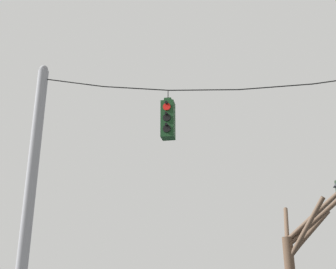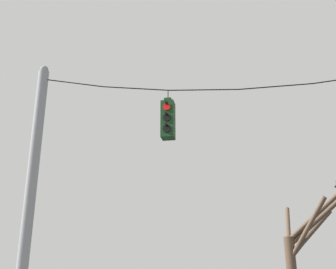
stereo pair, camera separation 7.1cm
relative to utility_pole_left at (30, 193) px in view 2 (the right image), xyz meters
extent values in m
cylinder|color=gray|center=(0.00, 0.00, -0.08)|extent=(0.30, 0.30, 7.33)
sphere|color=gray|center=(0.00, 0.00, 3.65)|extent=(0.24, 0.24, 0.24)
cylinder|color=black|center=(0.92, 0.00, 3.14)|extent=(1.86, 0.03, 0.44)
cylinder|color=black|center=(2.77, 0.00, 2.80)|extent=(1.85, 0.03, 0.30)
cylinder|color=black|center=(4.62, 0.00, 2.59)|extent=(1.85, 0.03, 0.17)
cylinder|color=black|center=(6.47, 0.00, 2.52)|extent=(1.85, 0.03, 0.03)
cube|color=#143819|center=(3.67, 0.00, 1.80)|extent=(0.34, 0.34, 1.02)
cube|color=#143819|center=(3.67, 0.00, 2.36)|extent=(0.19, 0.19, 0.10)
cylinder|color=black|center=(3.67, 0.00, 2.54)|extent=(0.02, 0.02, 0.26)
cylinder|color=red|center=(3.67, -0.18, 2.10)|extent=(0.20, 0.03, 0.20)
cylinder|color=black|center=(3.67, -0.23, 2.19)|extent=(0.07, 0.12, 0.07)
cylinder|color=black|center=(3.67, -0.18, 1.80)|extent=(0.20, 0.03, 0.20)
cylinder|color=black|center=(3.67, -0.23, 1.89)|extent=(0.07, 0.12, 0.07)
cylinder|color=black|center=(3.67, -0.18, 1.50)|extent=(0.20, 0.03, 0.20)
cylinder|color=black|center=(3.67, -0.23, 1.59)|extent=(0.07, 0.12, 0.07)
cylinder|color=red|center=(3.67, 0.18, 2.10)|extent=(0.20, 0.03, 0.20)
cylinder|color=black|center=(3.67, 0.23, 2.19)|extent=(0.07, 0.12, 0.07)
cylinder|color=black|center=(3.67, 0.18, 1.80)|extent=(0.20, 0.03, 0.20)
cylinder|color=black|center=(3.67, 0.23, 1.89)|extent=(0.07, 0.12, 0.07)
cylinder|color=black|center=(3.67, 0.18, 1.50)|extent=(0.20, 0.03, 0.20)
cylinder|color=black|center=(3.67, 0.23, 1.59)|extent=(0.07, 0.12, 0.07)
cylinder|color=brown|center=(8.22, 9.28, -0.19)|extent=(2.11, 0.74, 2.10)
cylinder|color=brown|center=(7.91, 9.23, -0.49)|extent=(1.50, 0.64, 1.58)
cylinder|color=brown|center=(8.50, 8.57, 0.57)|extent=(2.66, 1.15, 2.23)
cylinder|color=brown|center=(8.00, 8.44, -0.08)|extent=(1.72, 1.42, 2.51)
cylinder|color=brown|center=(7.39, 10.12, 0.36)|extent=(0.47, 2.33, 1.86)
cylinder|color=brown|center=(8.53, 8.95, 0.34)|extent=(2.67, 0.36, 2.24)
camera|label=1|loc=(5.47, -10.08, -2.25)|focal=45.00mm
camera|label=2|loc=(5.54, -10.07, -2.25)|focal=45.00mm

